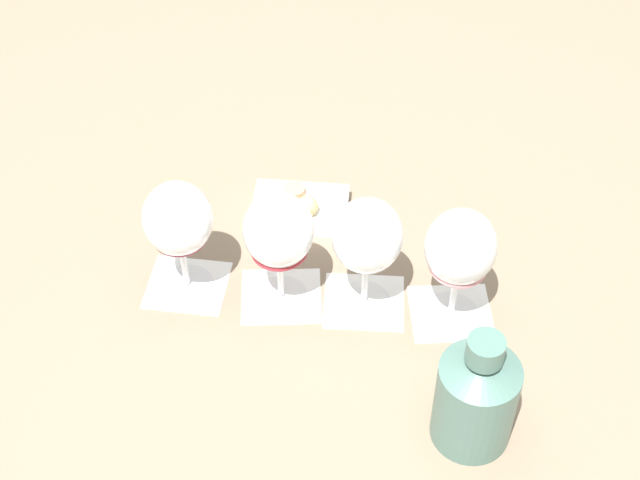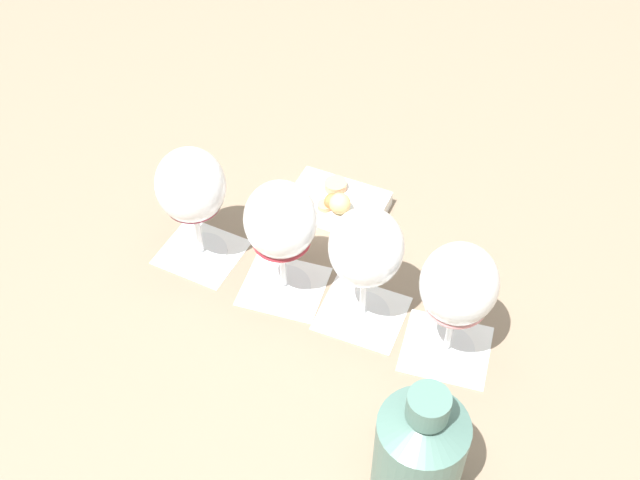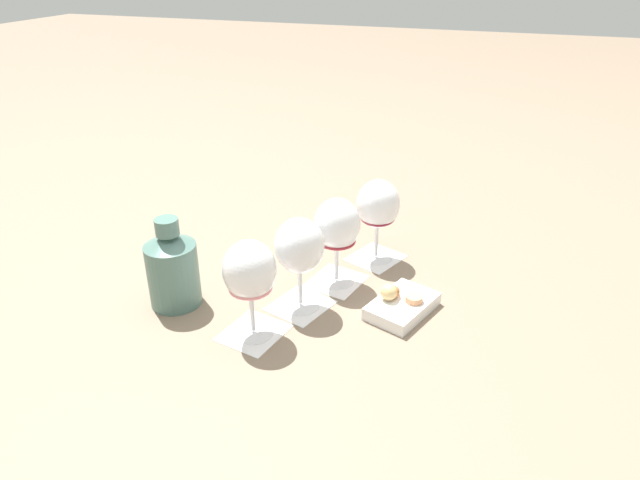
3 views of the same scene
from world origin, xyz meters
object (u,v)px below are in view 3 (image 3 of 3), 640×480
Objects in this scene: wine_glass_0 at (250,274)px; snack_dish at (401,304)px; wine_glass_1 at (299,250)px; wine_glass_2 at (337,228)px; wine_glass_3 at (378,208)px; ceramic_vase at (172,268)px.

snack_dish is (0.15, -0.23, -0.10)m from wine_glass_0.
wine_glass_1 is (0.11, -0.05, -0.00)m from wine_glass_0.
wine_glass_2 is (0.21, -0.08, 0.00)m from wine_glass_0.
wine_glass_1 is 0.11m from wine_glass_2.
wine_glass_2 is at bearing 156.68° from wine_glass_3.
snack_dish is at bearing -75.10° from ceramic_vase.
wine_glass_0 is at bearing 158.21° from wine_glass_2.
wine_glass_0 is at bearing 156.00° from wine_glass_1.
snack_dish is (0.11, -0.41, -0.06)m from ceramic_vase.
ceramic_vase is 0.43m from snack_dish.
snack_dish is (-0.06, -0.14, -0.10)m from wine_glass_2.
ceramic_vase is at bearing 77.09° from wine_glass_0.
wine_glass_1 is 0.24m from ceramic_vase.
wine_glass_1 is at bearing -24.00° from wine_glass_0.
wine_glass_3 is (0.22, -0.09, -0.00)m from wine_glass_1.
wine_glass_0 and wine_glass_1 have the same top height.
wine_glass_1 is at bearing -73.86° from ceramic_vase.
wine_glass_0 is 0.12m from wine_glass_1.
wine_glass_3 reaches higher than ceramic_vase.
wine_glass_2 is at bearing -57.05° from ceramic_vase.
wine_glass_0 is 0.23m from wine_glass_2.
wine_glass_0 reaches higher than snack_dish.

